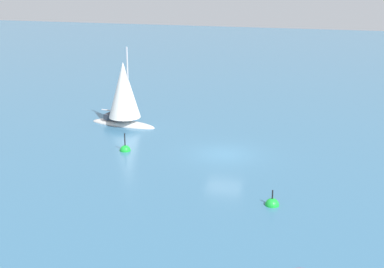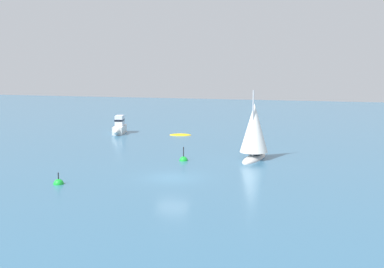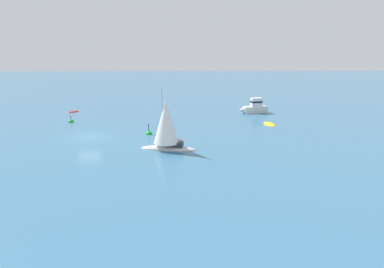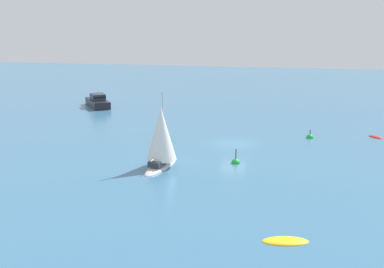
% 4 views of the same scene
% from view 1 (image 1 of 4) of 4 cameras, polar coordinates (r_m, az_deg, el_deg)
% --- Properties ---
extents(ground_plane, '(160.00, 160.00, 0.00)m').
position_cam_1_polar(ground_plane, '(38.00, 3.40, -2.11)').
color(ground_plane, teal).
extents(yacht, '(2.94, 5.90, 6.77)m').
position_cam_1_polar(yacht, '(44.59, -7.13, 3.91)').
color(yacht, silver).
rests_on(yacht, ground).
extents(channel_buoy, '(0.78, 0.78, 1.27)m').
position_cam_1_polar(channel_buoy, '(30.45, 8.32, -7.32)').
color(channel_buoy, green).
rests_on(channel_buoy, ground).
extents(mooring_buoy, '(0.78, 0.78, 1.67)m').
position_cam_1_polar(mooring_buoy, '(38.93, -6.96, -1.72)').
color(mooring_buoy, green).
rests_on(mooring_buoy, ground).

